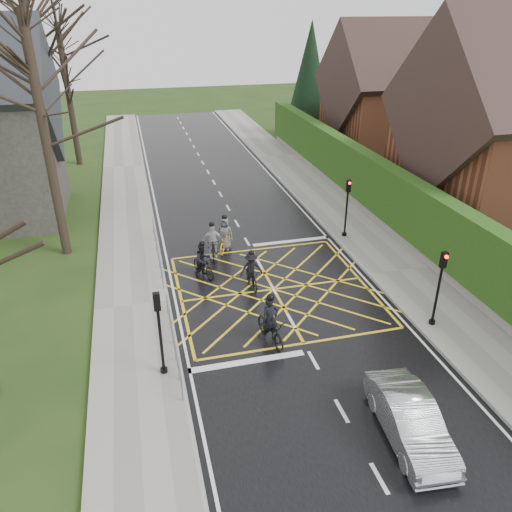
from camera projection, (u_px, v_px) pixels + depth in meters
name	position (u px, v px, depth m)	size (l,w,h in m)	color
ground	(274.00, 289.00, 21.70)	(120.00, 120.00, 0.00)	#1C3311
road	(274.00, 289.00, 21.69)	(9.00, 80.00, 0.01)	black
sidewalk_right	(399.00, 272.00, 22.98)	(3.00, 80.00, 0.15)	gray
sidewalk_left	(132.00, 306.00, 20.34)	(3.00, 80.00, 0.15)	gray
stone_wall	(375.00, 215.00, 28.43)	(0.50, 38.00, 0.70)	slate
hedge	(378.00, 186.00, 27.64)	(0.90, 38.00, 2.80)	#1B3D10
house_far	(393.00, 101.00, 38.53)	(9.80, 8.80, 10.30)	brown
conifer	(310.00, 81.00, 44.27)	(4.60, 4.60, 10.00)	black
tree_near	(36.00, 87.00, 21.32)	(9.24, 9.24, 11.44)	black
tree_mid	(33.00, 53.00, 27.69)	(10.08, 10.08, 12.48)	black
tree_far	(64.00, 65.00, 35.41)	(8.40, 8.40, 10.40)	black
railing_south	(173.00, 337.00, 17.29)	(0.05, 5.04, 1.03)	slate
railing_north	(157.00, 246.00, 23.77)	(0.05, 6.04, 1.03)	slate
traffic_light_ne	(347.00, 209.00, 25.69)	(0.24, 0.31, 3.21)	black
traffic_light_se	(438.00, 290.00, 18.43)	(0.24, 0.31, 3.21)	black
traffic_light_sw	(160.00, 334.00, 15.94)	(0.24, 0.31, 3.21)	black
cyclist_rear	(271.00, 326.00, 18.12)	(1.07, 2.10, 1.95)	black
cyclist_back	(203.00, 263.00, 22.52)	(1.11, 1.76, 1.71)	black
cyclist_mid	(252.00, 273.00, 21.76)	(1.01, 1.75, 1.69)	black
cyclist_front	(213.00, 245.00, 24.14)	(1.04, 1.90, 1.86)	black
cyclist_lead	(225.00, 238.00, 24.94)	(1.41, 2.01, 1.85)	orange
car	(410.00, 420.00, 14.03)	(1.35, 3.86, 1.27)	#ADAFB5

